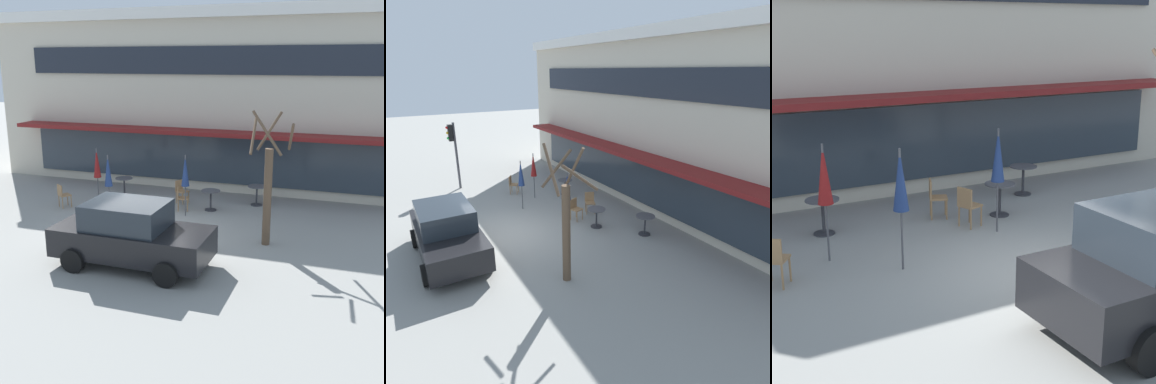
# 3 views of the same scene
# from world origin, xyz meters

# --- Properties ---
(ground_plane) EXTENTS (80.00, 80.00, 0.00)m
(ground_plane) POSITION_xyz_m (0.00, 0.00, 0.00)
(ground_plane) COLOR gray
(building_facade) EXTENTS (19.89, 9.10, 7.44)m
(building_facade) POSITION_xyz_m (0.00, 9.97, 3.72)
(building_facade) COLOR beige
(building_facade) RESTS_ON ground
(cafe_table_near_wall) EXTENTS (0.70, 0.70, 0.76)m
(cafe_table_near_wall) POSITION_xyz_m (2.60, 4.53, 0.52)
(cafe_table_near_wall) COLOR #333338
(cafe_table_near_wall) RESTS_ON ground
(cafe_table_streetside) EXTENTS (0.70, 0.70, 0.76)m
(cafe_table_streetside) POSITION_xyz_m (1.13, 3.34, 0.52)
(cafe_table_streetside) COLOR #333338
(cafe_table_streetside) RESTS_ON ground
(cafe_table_by_tree) EXTENTS (0.70, 0.70, 0.76)m
(cafe_table_by_tree) POSITION_xyz_m (-2.76, 4.06, 0.52)
(cafe_table_by_tree) COLOR #333338
(cafe_table_by_tree) RESTS_ON ground
(patio_umbrella_green_folded) EXTENTS (0.28, 0.28, 2.20)m
(patio_umbrella_green_folded) POSITION_xyz_m (0.47, 2.42, 1.63)
(patio_umbrella_green_folded) COLOR #4C4C51
(patio_umbrella_green_folded) RESTS_ON ground
(patio_umbrella_cream_folded) EXTENTS (0.28, 0.28, 2.20)m
(patio_umbrella_cream_folded) POSITION_xyz_m (-2.07, 1.54, 1.63)
(patio_umbrella_cream_folded) COLOR #4C4C51
(patio_umbrella_cream_folded) RESTS_ON ground
(patio_umbrella_corner_open) EXTENTS (0.28, 0.28, 2.20)m
(patio_umbrella_corner_open) POSITION_xyz_m (-3.10, 2.57, 1.63)
(patio_umbrella_corner_open) COLOR #4C4C51
(patio_umbrella_corner_open) RESTS_ON ground
(cafe_chair_0) EXTENTS (0.52, 0.52, 0.89)m
(cafe_chair_0) POSITION_xyz_m (-0.24, 3.90, 0.53)
(cafe_chair_0) COLOR #9E754C
(cafe_chair_0) RESTS_ON ground
(cafe_chair_1) EXTENTS (0.51, 0.51, 0.89)m
(cafe_chair_1) POSITION_xyz_m (0.09, 2.99, 0.53)
(cafe_chair_1) COLOR #9E754C
(cafe_chair_1) RESTS_ON ground
(cafe_chair_2) EXTENTS (0.55, 0.55, 0.89)m
(cafe_chair_2) POSITION_xyz_m (-4.22, 1.88, 0.53)
(cafe_chair_2) COLOR #9E754C
(cafe_chair_2) RESTS_ON ground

